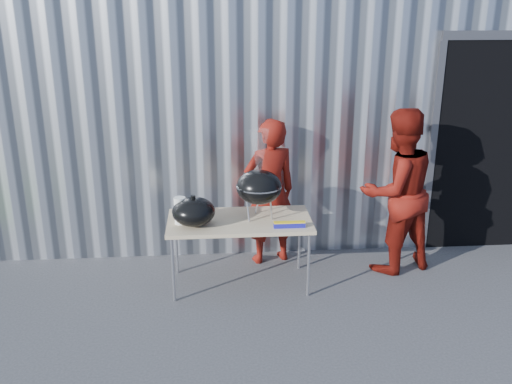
{
  "coord_description": "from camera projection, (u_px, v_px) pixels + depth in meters",
  "views": [
    {
      "loc": [
        -0.51,
        -4.6,
        2.99
      ],
      "look_at": [
        -0.07,
        0.93,
        1.05
      ],
      "focal_mm": 40.0,
      "sensor_mm": 36.0,
      "label": 1
    }
  ],
  "objects": [
    {
      "name": "ground",
      "position": [
        271.0,
        330.0,
        5.35
      ],
      "size": [
        80.0,
        80.0,
        0.0
      ],
      "primitive_type": "plane",
      "color": "#39393B"
    },
    {
      "name": "building",
      "position": [
        299.0,
        88.0,
        9.23
      ],
      "size": [
        8.2,
        6.2,
        3.1
      ],
      "color": "silver",
      "rests_on": "ground"
    },
    {
      "name": "folding_table",
      "position": [
        240.0,
        223.0,
        5.97
      ],
      "size": [
        1.5,
        0.75,
        0.75
      ],
      "color": "tan",
      "rests_on": "ground"
    },
    {
      "name": "kettle_grill",
      "position": [
        259.0,
        181.0,
        5.86
      ],
      "size": [
        0.48,
        0.48,
        0.95
      ],
      "color": "black",
      "rests_on": "folding_table"
    },
    {
      "name": "grill_lid",
      "position": [
        194.0,
        212.0,
        5.78
      ],
      "size": [
        0.44,
        0.44,
        0.32
      ],
      "color": "black",
      "rests_on": "folding_table"
    },
    {
      "name": "paper_towels",
      "position": [
        180.0,
        210.0,
        5.82
      ],
      "size": [
        0.12,
        0.12,
        0.28
      ],
      "primitive_type": "cylinder",
      "color": "white",
      "rests_on": "folding_table"
    },
    {
      "name": "white_tub",
      "position": [
        187.0,
        209.0,
        6.1
      ],
      "size": [
        0.2,
        0.15,
        0.1
      ],
      "primitive_type": "cube",
      "color": "white",
      "rests_on": "folding_table"
    },
    {
      "name": "foil_box",
      "position": [
        289.0,
        225.0,
        5.75
      ],
      "size": [
        0.32,
        0.05,
        0.06
      ],
      "color": "#171691",
      "rests_on": "folding_table"
    },
    {
      "name": "person_cook",
      "position": [
        270.0,
        192.0,
        6.48
      ],
      "size": [
        0.71,
        0.57,
        1.7
      ],
      "primitive_type": "imported",
      "rotation": [
        0.0,
        0.0,
        3.44
      ],
      "color": "#61100A",
      "rests_on": "ground"
    },
    {
      "name": "person_bystander",
      "position": [
        397.0,
        191.0,
        6.27
      ],
      "size": [
        1.08,
        0.95,
        1.85
      ],
      "primitive_type": "imported",
      "rotation": [
        0.0,
        0.0,
        3.47
      ],
      "color": "#61100A",
      "rests_on": "ground"
    }
  ]
}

